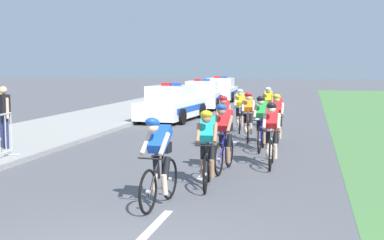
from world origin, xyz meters
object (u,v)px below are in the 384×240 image
object	(u,v)px
cyclist_lead	(159,160)
cyclist_fifth	(224,122)
cyclist_ninth	(268,106)
cyclist_tenth	(240,110)
cyclist_seventh	(261,122)
cyclist_fourth	(272,134)
police_car_nearest	(172,105)
cyclist_sixth	(277,119)
cyclist_third	(224,136)
cyclist_eighth	(248,116)
spectator_middle	(4,113)
police_car_third	(221,90)
police_car_second	(202,96)
cyclist_second	(207,147)

from	to	relation	value
cyclist_lead	cyclist_fifth	distance (m)	6.09
cyclist_ninth	cyclist_fifth	bearing A→B (deg)	-98.01
cyclist_lead	cyclist_tenth	distance (m)	10.05
cyclist_seventh	cyclist_ninth	xyz separation A→B (m)	(-0.25, 5.58, 0.00)
cyclist_fourth	police_car_nearest	size ratio (longest dim) A/B	0.38
cyclist_fifth	cyclist_sixth	bearing A→B (deg)	38.98
cyclist_third	cyclist_eighth	xyz separation A→B (m)	(-0.03, 4.85, 0.00)
spectator_middle	cyclist_fourth	bearing A→B (deg)	-3.84
cyclist_third	cyclist_tenth	bearing A→B (deg)	94.54
cyclist_seventh	cyclist_fifth	bearing A→B (deg)	-178.26
cyclist_eighth	police_car_nearest	distance (m)	6.43
cyclist_sixth	cyclist_tenth	size ratio (longest dim) A/B	1.00
cyclist_third	cyclist_eighth	world-z (taller)	same
cyclist_lead	cyclist_fourth	xyz separation A→B (m)	(1.59, 3.82, 0.00)
cyclist_fifth	cyclist_seventh	size ratio (longest dim) A/B	1.00
cyclist_third	cyclist_tenth	xyz separation A→B (m)	(-0.55, 6.95, 0.00)
cyclist_fourth	cyclist_seventh	xyz separation A→B (m)	(-0.44, 2.30, 0.00)
cyclist_seventh	cyclist_tenth	bearing A→B (deg)	105.70
cyclist_fifth	cyclist_seventh	bearing A→B (deg)	1.74
cyclist_eighth	police_car_nearest	size ratio (longest dim) A/B	0.38
cyclist_third	cyclist_fifth	bearing A→B (deg)	99.23
cyclist_tenth	police_car_third	bearing A→B (deg)	101.91
cyclist_tenth	cyclist_sixth	bearing A→B (deg)	-62.72
cyclist_lead	cyclist_fifth	xyz separation A→B (m)	(0.12, 6.09, 0.00)
cyclist_sixth	police_car_nearest	world-z (taller)	police_car_nearest
police_car_third	spectator_middle	xyz separation A→B (m)	(-2.33, -21.30, 0.40)
cyclist_tenth	spectator_middle	xyz separation A→B (m)	(-5.61, -5.75, 0.30)
cyclist_fifth	cyclist_seventh	xyz separation A→B (m)	(1.04, 0.03, 0.00)
cyclist_seventh	police_car_second	size ratio (longest dim) A/B	0.38
cyclist_second	cyclist_tenth	xyz separation A→B (m)	(-0.48, 8.55, 0.00)
cyclist_fourth	cyclist_sixth	world-z (taller)	same
cyclist_third	cyclist_second	bearing A→B (deg)	-92.52
cyclist_fourth	cyclist_tenth	distance (m)	6.42
cyclist_fourth	cyclist_fifth	xyz separation A→B (m)	(-1.48, 2.27, 0.00)
cyclist_fourth	cyclist_seventh	size ratio (longest dim) A/B	1.00
cyclist_lead	cyclist_fourth	bearing A→B (deg)	67.36
cyclist_fifth	cyclist_eighth	size ratio (longest dim) A/B	1.00
cyclist_sixth	police_car_third	size ratio (longest dim) A/B	0.39
cyclist_second	police_car_second	bearing A→B (deg)	101.81
cyclist_fourth	cyclist_seventh	distance (m)	2.34
cyclist_third	cyclist_fourth	bearing A→B (deg)	36.12
cyclist_fourth	cyclist_eighth	bearing A→B (deg)	103.87
cyclist_seventh	police_car_second	xyz separation A→B (m)	(-4.38, 13.37, -0.11)
police_car_nearest	cyclist_tenth	bearing A→B (deg)	-43.19
police_car_third	cyclist_ninth	bearing A→B (deg)	-73.43
cyclist_sixth	cyclist_tenth	distance (m)	3.18
cyclist_tenth	police_car_nearest	bearing A→B (deg)	136.81
cyclist_fifth	cyclist_third	bearing A→B (deg)	-80.77
cyclist_tenth	police_car_second	xyz separation A→B (m)	(-3.28, 9.45, -0.11)
cyclist_fourth	police_car_third	world-z (taller)	police_car_third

